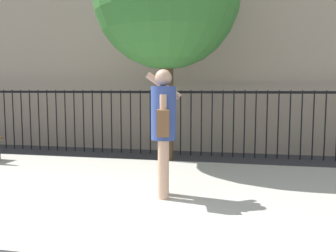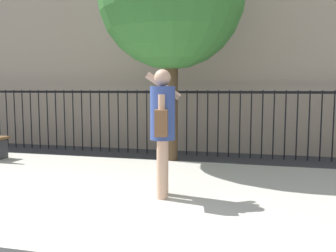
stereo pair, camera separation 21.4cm
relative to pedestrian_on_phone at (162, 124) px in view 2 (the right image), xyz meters
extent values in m
cube|color=#B2ADA3|center=(-1.10, 0.27, -1.09)|extent=(28.00, 4.40, 0.15)
cube|color=black|center=(-1.10, 3.97, 0.38)|extent=(12.00, 0.04, 0.06)
cylinder|color=black|center=(-5.56, 3.97, -0.37)|extent=(0.03, 0.03, 1.60)
cylinder|color=black|center=(-5.31, 3.97, -0.37)|extent=(0.03, 0.03, 1.60)
cylinder|color=black|center=(-5.05, 3.97, -0.37)|extent=(0.03, 0.03, 1.60)
cylinder|color=black|center=(-4.80, 3.97, -0.37)|extent=(0.03, 0.03, 1.60)
cylinder|color=black|center=(-4.54, 3.97, -0.37)|extent=(0.03, 0.03, 1.60)
cylinder|color=black|center=(-4.29, 3.97, -0.37)|extent=(0.03, 0.03, 1.60)
cylinder|color=black|center=(-4.03, 3.97, -0.37)|extent=(0.03, 0.03, 1.60)
cylinder|color=black|center=(-3.78, 3.97, -0.37)|extent=(0.03, 0.03, 1.60)
cylinder|color=black|center=(-3.52, 3.97, -0.37)|extent=(0.03, 0.03, 1.60)
cylinder|color=black|center=(-3.27, 3.97, -0.37)|extent=(0.03, 0.03, 1.60)
cylinder|color=black|center=(-3.01, 3.97, -0.37)|extent=(0.03, 0.03, 1.60)
cylinder|color=black|center=(-2.76, 3.97, -0.37)|extent=(0.03, 0.03, 1.60)
cylinder|color=black|center=(-2.50, 3.97, -0.37)|extent=(0.03, 0.03, 1.60)
cylinder|color=black|center=(-2.25, 3.97, -0.37)|extent=(0.03, 0.03, 1.60)
cylinder|color=black|center=(-1.99, 3.97, -0.37)|extent=(0.03, 0.03, 1.60)
cylinder|color=black|center=(-1.74, 3.97, -0.37)|extent=(0.03, 0.03, 1.60)
cylinder|color=black|center=(-1.48, 3.97, -0.37)|extent=(0.03, 0.03, 1.60)
cylinder|color=black|center=(-1.22, 3.97, -0.37)|extent=(0.03, 0.03, 1.60)
cylinder|color=black|center=(-0.97, 3.97, -0.37)|extent=(0.03, 0.03, 1.60)
cylinder|color=black|center=(-0.71, 3.97, -0.37)|extent=(0.03, 0.03, 1.60)
cylinder|color=black|center=(-0.46, 3.97, -0.37)|extent=(0.03, 0.03, 1.60)
cylinder|color=black|center=(-0.20, 3.97, -0.37)|extent=(0.03, 0.03, 1.60)
cylinder|color=black|center=(0.05, 3.97, -0.37)|extent=(0.03, 0.03, 1.60)
cylinder|color=black|center=(0.31, 3.97, -0.37)|extent=(0.03, 0.03, 1.60)
cylinder|color=black|center=(0.56, 3.97, -0.37)|extent=(0.03, 0.03, 1.60)
cylinder|color=black|center=(0.82, 3.97, -0.37)|extent=(0.03, 0.03, 1.60)
cylinder|color=black|center=(1.07, 3.97, -0.37)|extent=(0.03, 0.03, 1.60)
cylinder|color=black|center=(1.33, 3.97, -0.37)|extent=(0.03, 0.03, 1.60)
cylinder|color=black|center=(1.58, 3.97, -0.37)|extent=(0.03, 0.03, 1.60)
cylinder|color=black|center=(1.84, 3.97, -0.37)|extent=(0.03, 0.03, 1.60)
cylinder|color=black|center=(2.09, 3.97, -0.37)|extent=(0.03, 0.03, 1.60)
cylinder|color=black|center=(2.35, 3.97, -0.37)|extent=(0.03, 0.03, 1.60)
cylinder|color=black|center=(2.61, 3.97, -0.37)|extent=(0.03, 0.03, 1.60)
cylinder|color=black|center=(2.86, 3.97, -0.37)|extent=(0.03, 0.03, 1.60)
cylinder|color=tan|center=(-0.03, 0.12, -0.62)|extent=(0.15, 0.15, 0.80)
cylinder|color=tan|center=(0.02, -0.07, -0.62)|extent=(0.15, 0.15, 0.80)
cylinder|color=#33478C|center=(-0.01, 0.02, 0.14)|extent=(0.40, 0.40, 0.73)
sphere|color=tan|center=(-0.01, 0.02, 0.62)|extent=(0.22, 0.22, 0.22)
cylinder|color=tan|center=(-0.05, 0.22, 0.51)|extent=(0.51, 0.19, 0.39)
cylinder|color=tan|center=(0.04, -0.17, 0.12)|extent=(0.09, 0.09, 0.55)
cube|color=black|center=(0.02, 0.18, 0.60)|extent=(0.02, 0.07, 0.15)
cube|color=brown|center=(0.05, -0.23, 0.03)|extent=(0.21, 0.31, 0.34)
cube|color=#333338|center=(-4.01, 1.73, -0.82)|extent=(0.08, 0.41, 0.40)
cylinder|color=#4C3823|center=(-0.51, 2.59, 0.18)|extent=(0.28, 0.28, 2.69)
camera|label=1|loc=(1.07, -4.79, 0.47)|focal=39.04mm
camera|label=2|loc=(1.28, -4.74, 0.47)|focal=39.04mm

